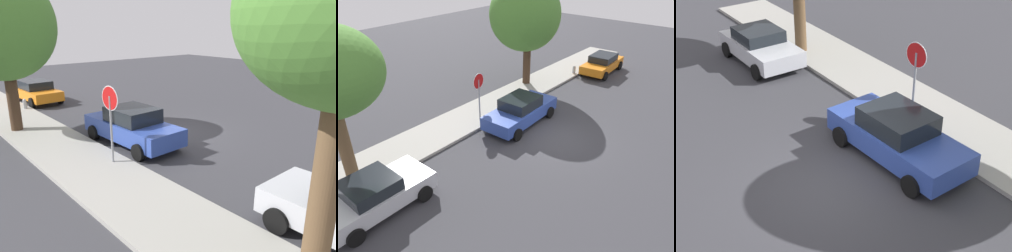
{
  "view_description": "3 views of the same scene",
  "coord_description": "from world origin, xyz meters",
  "views": [
    {
      "loc": [
        -10.63,
        9.62,
        4.74
      ],
      "look_at": [
        -1.53,
        1.79,
        1.04
      ],
      "focal_mm": 35.0,
      "sensor_mm": 36.0,
      "label": 1
    },
    {
      "loc": [
        -12.64,
        -7.17,
        8.67
      ],
      "look_at": [
        -1.69,
        1.94,
        0.71
      ],
      "focal_mm": 35.0,
      "sensor_mm": 36.0,
      "label": 2
    },
    {
      "loc": [
        9.6,
        -6.26,
        8.72
      ],
      "look_at": [
        -0.6,
        0.9,
        1.29
      ],
      "focal_mm": 55.0,
      "sensor_mm": 36.0,
      "label": 3
    }
  ],
  "objects": [
    {
      "name": "fire_hydrant",
      "position": [
        8.65,
        3.9,
        0.36
      ],
      "size": [
        0.3,
        0.22,
        0.72
      ],
      "color": "#A5A5A8",
      "rests_on": "ground_plane"
    },
    {
      "name": "street_tree_mid_block",
      "position": [
        4.67,
        5.66,
        4.7
      ],
      "size": [
        4.56,
        4.56,
        7.02
      ],
      "color": "#422D1E",
      "rests_on": "ground_plane"
    },
    {
      "name": "parked_car_orange",
      "position": [
        10.52,
        2.56,
        0.71
      ],
      "size": [
        4.36,
        2.13,
        1.38
      ],
      "color": "orange",
      "rests_on": "ground_plane"
    },
    {
      "name": "stop_sign",
      "position": [
        -1.28,
        4.14,
        1.98
      ],
      "size": [
        0.84,
        0.11,
        2.84
      ],
      "color": "gray",
      "rests_on": "ground_plane"
    },
    {
      "name": "ground_plane",
      "position": [
        0.0,
        0.0,
        0.0
      ],
      "size": [
        60.0,
        60.0,
        0.0
      ],
      "primitive_type": "plane",
      "color": "#38383D"
    },
    {
      "name": "parked_car_blue",
      "position": [
        0.06,
        2.36,
        0.78
      ],
      "size": [
        4.66,
        2.17,
        1.57
      ],
      "color": "#2D479E",
      "rests_on": "ground_plane"
    },
    {
      "name": "sidewalk_curb",
      "position": [
        0.0,
        4.91,
        0.07
      ],
      "size": [
        32.0,
        2.7,
        0.14
      ],
      "primitive_type": "cube",
      "color": "#9E9B93",
      "rests_on": "ground_plane"
    }
  ]
}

